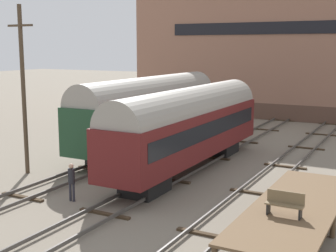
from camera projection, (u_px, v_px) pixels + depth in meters
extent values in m
plane|color=slate|center=(140.00, 196.00, 23.18)|extent=(200.00, 200.00, 0.00)
cube|color=#4C4742|center=(53.00, 178.00, 25.77)|extent=(0.08, 60.00, 0.16)
cube|color=#4C4742|center=(74.00, 181.00, 25.10)|extent=(0.08, 60.00, 0.16)
cube|color=#3D2D1E|center=(22.00, 197.00, 22.85)|extent=(2.60, 0.24, 0.10)
cube|color=#3D2D1E|center=(97.00, 169.00, 28.07)|extent=(2.60, 0.24, 0.10)
cube|color=#3D2D1E|center=(148.00, 150.00, 33.28)|extent=(2.60, 0.24, 0.10)
cube|color=#3D2D1E|center=(185.00, 136.00, 38.50)|extent=(2.60, 0.24, 0.10)
cube|color=#3D2D1E|center=(213.00, 125.00, 43.71)|extent=(2.60, 0.24, 0.10)
cube|color=#3D2D1E|center=(235.00, 117.00, 48.92)|extent=(2.60, 0.24, 0.10)
cube|color=#4C4742|center=(128.00, 190.00, 23.48)|extent=(0.08, 60.00, 0.16)
cube|color=#4C4742|center=(153.00, 195.00, 22.82)|extent=(0.08, 60.00, 0.16)
cube|color=#3D2D1E|center=(105.00, 214.00, 20.56)|extent=(2.60, 0.24, 0.10)
cube|color=#3D2D1E|center=(169.00, 180.00, 25.78)|extent=(2.60, 0.24, 0.10)
cube|color=#3D2D1E|center=(211.00, 158.00, 30.99)|extent=(2.60, 0.24, 0.10)
cube|color=#3D2D1E|center=(242.00, 142.00, 36.21)|extent=(2.60, 0.24, 0.10)
cube|color=#3D2D1E|center=(264.00, 130.00, 41.42)|extent=(2.60, 0.24, 0.10)
cube|color=#3D2D1E|center=(282.00, 120.00, 46.64)|extent=(2.60, 0.24, 0.10)
cube|color=#4C4742|center=(219.00, 206.00, 21.20)|extent=(0.08, 60.00, 0.16)
cube|color=#4C4742|center=(250.00, 211.00, 20.53)|extent=(0.08, 60.00, 0.16)
cube|color=#3D2D1E|center=(207.00, 235.00, 18.28)|extent=(2.60, 0.24, 0.10)
cube|color=#3D2D1E|center=(255.00, 193.00, 23.49)|extent=(2.60, 0.24, 0.10)
cube|color=#3D2D1E|center=(285.00, 166.00, 28.70)|extent=(2.60, 0.24, 0.10)
cube|color=#3D2D1E|center=(306.00, 148.00, 33.92)|extent=(2.60, 0.24, 0.10)
cube|color=#3D2D1E|center=(321.00, 134.00, 39.13)|extent=(2.60, 0.24, 0.10)
cube|color=#3D2D1E|center=(333.00, 124.00, 44.35)|extent=(2.60, 0.24, 0.10)
cube|color=black|center=(221.00, 146.00, 32.36)|extent=(1.80, 2.40, 1.00)
cube|color=black|center=(145.00, 184.00, 23.50)|extent=(1.80, 2.40, 1.00)
cube|color=#5B1919|center=(189.00, 132.00, 27.62)|extent=(2.86, 15.68, 2.61)
cube|color=black|center=(189.00, 127.00, 27.57)|extent=(2.90, 14.43, 0.94)
cylinder|color=gray|center=(189.00, 111.00, 27.41)|extent=(2.71, 15.37, 2.71)
cube|color=black|center=(183.00, 131.00, 38.14)|extent=(1.80, 2.40, 1.00)
cube|color=black|center=(108.00, 158.00, 29.06)|extent=(1.80, 2.40, 1.00)
cube|color=#1E4228|center=(151.00, 116.00, 33.28)|extent=(2.89, 16.09, 2.87)
cube|color=black|center=(150.00, 111.00, 33.22)|extent=(2.93, 14.80, 1.03)
cylinder|color=gray|center=(150.00, 96.00, 33.04)|extent=(2.75, 15.77, 2.75)
cube|color=brown|center=(296.00, 206.00, 18.62)|extent=(3.17, 10.25, 0.10)
cylinder|color=brown|center=(290.00, 183.00, 23.70)|extent=(0.20, 0.20, 1.00)
cylinder|color=brown|center=(261.00, 213.00, 19.38)|extent=(0.20, 0.20, 1.00)
cylinder|color=brown|center=(333.00, 225.00, 18.04)|extent=(0.20, 0.20, 1.00)
cube|color=brown|center=(284.00, 205.00, 17.29)|extent=(1.40, 0.40, 0.06)
cube|color=brown|center=(286.00, 197.00, 17.40)|extent=(1.40, 0.06, 0.45)
cube|color=black|center=(268.00, 208.00, 17.61)|extent=(0.06, 0.40, 0.40)
cube|color=black|center=(300.00, 214.00, 17.05)|extent=(0.06, 0.40, 0.40)
cylinder|color=#282833|center=(70.00, 192.00, 22.37)|extent=(0.12, 0.12, 0.88)
cylinder|color=#282833|center=(74.00, 193.00, 22.28)|extent=(0.12, 0.12, 0.88)
cylinder|color=#232328|center=(71.00, 176.00, 22.19)|extent=(0.32, 0.32, 0.73)
sphere|color=tan|center=(71.00, 166.00, 22.11)|extent=(0.24, 0.24, 0.24)
cylinder|color=#473828|center=(23.00, 91.00, 26.57)|extent=(0.24, 0.24, 9.63)
cube|color=#473828|center=(20.00, 25.00, 25.95)|extent=(1.80, 0.12, 0.12)
cube|color=brown|center=(292.00, 105.00, 52.29)|extent=(32.92, 12.74, 1.66)
cube|color=#936651|center=(296.00, 30.00, 50.91)|extent=(32.92, 12.74, 14.92)
cube|color=black|center=(280.00, 28.00, 45.32)|extent=(23.04, 0.10, 1.20)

